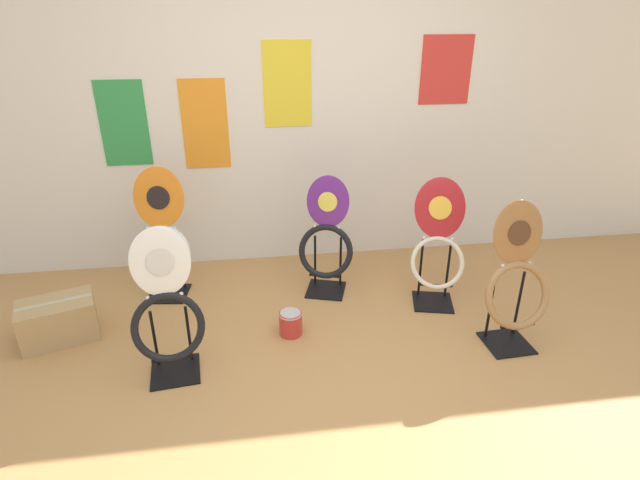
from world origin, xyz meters
TOP-DOWN VIEW (x-y plane):
  - ground_plane at (0.00, 0.00)m, footprint 14.00×14.00m
  - wall_back at (-0.00, 2.05)m, footprint 8.00×0.07m
  - toilet_seat_display_purple_note at (0.08, 1.40)m, footprint 0.44×0.35m
  - toilet_seat_display_white_plain at (-0.95, 0.60)m, footprint 0.42×0.31m
  - toilet_seat_display_woodgrain at (1.12, 0.59)m, footprint 0.43×0.29m
  - toilet_seat_display_orange_sun at (-1.10, 1.52)m, footprint 0.44×0.32m
  - toilet_seat_display_crimson_swirl at (0.83, 1.15)m, footprint 0.43×0.42m
  - paint_can at (-0.24, 0.88)m, footprint 0.16×0.16m
  - storage_box at (-1.72, 1.04)m, footprint 0.52×0.41m

SIDE VIEW (x-z plane):
  - ground_plane at x=0.00m, z-range 0.00..0.00m
  - paint_can at x=-0.24m, z-range 0.00..0.17m
  - storage_box at x=-1.72m, z-range 0.00..0.27m
  - toilet_seat_display_white_plain at x=-0.95m, z-range -0.04..0.86m
  - toilet_seat_display_purple_note at x=0.08m, z-range -0.03..0.85m
  - toilet_seat_display_orange_sun at x=-1.10m, z-range -0.05..0.91m
  - toilet_seat_display_crimson_swirl at x=0.83m, z-range -0.01..0.89m
  - toilet_seat_display_woodgrain at x=1.12m, z-range -0.02..0.92m
  - wall_back at x=0.00m, z-range 0.00..2.60m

